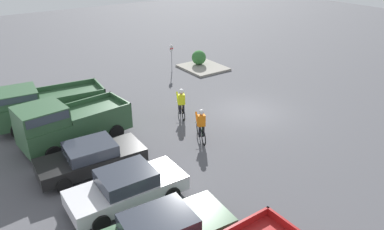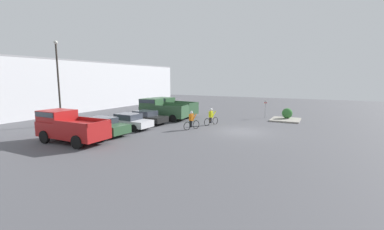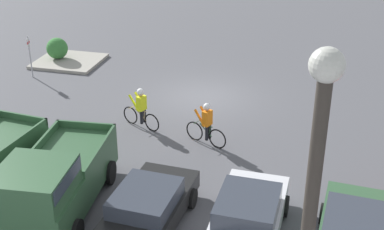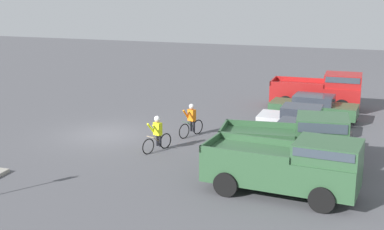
{
  "view_description": "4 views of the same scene",
  "coord_description": "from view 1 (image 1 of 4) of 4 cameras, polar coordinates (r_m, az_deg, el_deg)",
  "views": [
    {
      "loc": [
        -14.0,
        13.83,
        8.93
      ],
      "look_at": [
        -0.61,
        4.38,
        1.2
      ],
      "focal_mm": 35.0,
      "sensor_mm": 36.0,
      "label": 1
    },
    {
      "loc": [
        -20.84,
        -5.92,
        4.44
      ],
      "look_at": [
        -0.61,
        4.38,
        1.2
      ],
      "focal_mm": 24.0,
      "sensor_mm": 36.0,
      "label": 2
    },
    {
      "loc": [
        -4.95,
        21.15,
        9.48
      ],
      "look_at": [
        -0.61,
        4.38,
        1.2
      ],
      "focal_mm": 50.0,
      "sensor_mm": 36.0,
      "label": 3
    },
    {
      "loc": [
        23.11,
        12.22,
        7.47
      ],
      "look_at": [
        -0.61,
        4.38,
        1.2
      ],
      "focal_mm": 50.0,
      "sensor_mm": 36.0,
      "label": 4
    }
  ],
  "objects": [
    {
      "name": "sedan_1",
      "position": [
        14.16,
        -9.87,
        -10.79
      ],
      "size": [
        2.04,
        4.37,
        1.37
      ],
      "color": "silver",
      "rests_on": "ground_plane"
    },
    {
      "name": "cyclist_0",
      "position": [
        20.45,
        -1.62,
        1.93
      ],
      "size": [
        1.73,
        0.75,
        1.65
      ],
      "color": "black",
      "rests_on": "ground_plane"
    },
    {
      "name": "ground_plane",
      "position": [
        21.61,
        8.6,
        0.54
      ],
      "size": [
        80.0,
        80.0,
        0.0
      ],
      "primitive_type": "plane",
      "color": "#4C4C51"
    },
    {
      "name": "sedan_2",
      "position": [
        16.3,
        -15.11,
        -6.24
      ],
      "size": [
        2.16,
        4.49,
        1.29
      ],
      "color": "black",
      "rests_on": "ground_plane"
    },
    {
      "name": "cyclist_1",
      "position": [
        18.04,
        1.41,
        -1.5
      ],
      "size": [
        1.67,
        0.73,
        1.65
      ],
      "color": "black",
      "rests_on": "ground_plane"
    },
    {
      "name": "fire_lane_sign",
      "position": [
        27.67,
        -3.13,
        9.1
      ],
      "size": [
        0.08,
        0.3,
        2.06
      ],
      "color": "#9E9EA3",
      "rests_on": "ground_plane"
    },
    {
      "name": "shrub",
      "position": [
        29.0,
        1.05,
        8.75
      ],
      "size": [
        1.1,
        1.1,
        1.1
      ],
      "color": "#337033",
      "rests_on": "curb_island"
    },
    {
      "name": "curb_island",
      "position": [
        28.66,
        1.7,
        7.24
      ],
      "size": [
        3.25,
        2.89,
        0.15
      ],
      "primitive_type": "cube",
      "color": "gray",
      "rests_on": "ground_plane"
    },
    {
      "name": "pickup_truck_1",
      "position": [
        18.4,
        -18.58,
        -1.15
      ],
      "size": [
        2.61,
        5.21,
        2.27
      ],
      "color": "#2D5133",
      "rests_on": "ground_plane"
    },
    {
      "name": "pickup_truck_2",
      "position": [
        20.91,
        -21.78,
        1.51
      ],
      "size": [
        2.67,
        5.64,
        2.16
      ],
      "color": "#2D5133",
      "rests_on": "ground_plane"
    }
  ]
}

